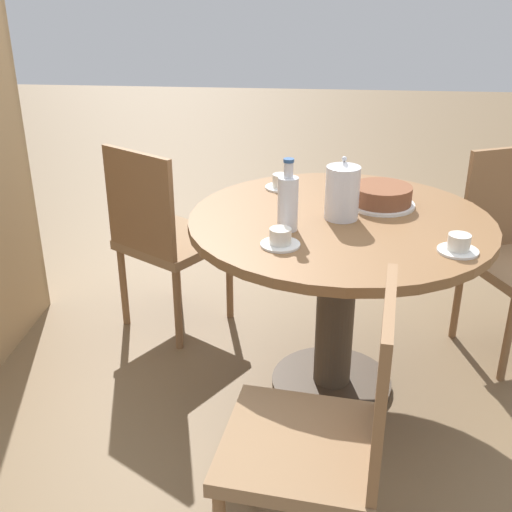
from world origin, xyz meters
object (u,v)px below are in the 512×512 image
Objects in this scene: chair_c at (164,235)px; coffee_pot at (343,191)px; cake_main at (382,196)px; water_bottle at (288,202)px; cup_c at (459,245)px; cup_b at (281,183)px; chair_a at (326,435)px; cup_a at (280,239)px.

chair_c is 3.81× the size of coffee_pot.
chair_c is 3.43× the size of cake_main.
cup_c is (-0.14, -0.56, -0.08)m from water_bottle.
cake_main is 1.95× the size of cup_b.
cake_main is at bearing 26.74° from cup_c.
water_bottle reaches higher than cup_b.
chair_c is 0.89m from water_bottle.
chair_a is 0.85m from water_bottle.
coffee_pot is 0.90× the size of cake_main.
cup_a is (-0.42, 0.37, -0.01)m from cake_main.
water_bottle reaches higher than cake_main.
cake_main is at bearing -114.00° from cup_b.
water_bottle is at bearing 75.75° from cup_c.
chair_c is 6.68× the size of cup_a.
cup_b is at bearing 5.89° from water_bottle.
coffee_pot reaches higher than cake_main.
coffee_pot is at bearing -176.03° from chair_a.
water_bottle is at bearing 123.49° from coffee_pot.
chair_a and chair_c have the same top height.
cup_a is 0.60m from cup_b.
chair_a is 6.68× the size of cup_c.
cup_b is (0.33, 0.24, -0.08)m from coffee_pot.
cup_c is at bearing -153.26° from cake_main.
coffee_pot is 0.36m from cup_a.
cup_b is at bearing 66.00° from cake_main.
cup_a is (-0.27, 0.21, -0.08)m from coffee_pot.
cake_main is 1.95× the size of cup_a.
chair_a is 3.43× the size of cake_main.
water_bottle is at bearing 128.51° from cake_main.
chair_a is at bearing 145.25° from cup_c.
water_bottle reaches higher than chair_a.
cake_main is (0.15, -0.16, -0.07)m from coffee_pot.
chair_a reaches higher than cake_main.
cake_main is at bearing -51.49° from water_bottle.
cake_main is at bearing -40.96° from cup_a.
coffee_pot is at bearing -143.41° from cup_b.
water_bottle is 0.47m from cup_b.
cake_main is at bearing 176.00° from chair_a.
water_bottle is at bearing -174.11° from cup_b.
cake_main is at bearing -163.60° from chair_c.
water_bottle is 0.45m from cake_main.
coffee_pot is 1.75× the size of cup_a.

